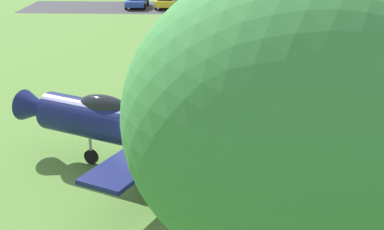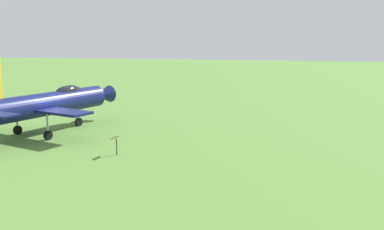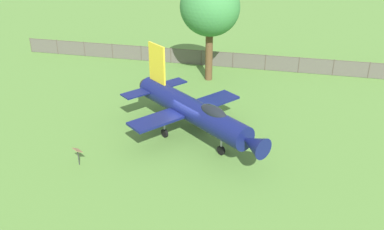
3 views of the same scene
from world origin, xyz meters
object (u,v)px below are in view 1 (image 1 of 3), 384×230
parked_car_white (200,1)px  parked_car_yellow (166,1)px  display_jet (146,129)px  parked_car_silver (235,1)px  info_plaque (261,106)px  parked_car_green (269,1)px  shade_tree (279,124)px  parked_car_blue (137,0)px

parked_car_white → parked_car_yellow: bearing=-91.0°
display_jet → parked_car_silver: 39.61m
parked_car_yellow → display_jet: bearing=-173.7°
info_plaque → parked_car_silver: parked_car_silver is taller
info_plaque → parked_car_green: (0.90, -33.50, -0.09)m
shade_tree → parked_car_green: bearing=-87.9°
parked_car_silver → parked_car_white: 3.78m
shade_tree → parked_car_yellow: 49.95m
shade_tree → parked_car_white: 49.81m
shade_tree → parked_car_silver: (5.44, -49.17, -5.62)m
info_plaque → parked_car_blue: parked_car_blue is taller
parked_car_yellow → parked_car_blue: parked_car_blue is taller
shade_tree → parked_car_green: shade_tree is taller
parked_car_green → shade_tree: bearing=-8.0°
parked_car_green → parked_car_blue: parked_car_blue is taller
shade_tree → parked_car_green: size_ratio=2.02×
display_jet → parked_car_green: size_ratio=2.69×
shade_tree → parked_car_silver: shade_tree is taller
shade_tree → parked_car_blue: 50.59m
parked_car_green → parked_car_white: parked_car_green is taller
parked_car_silver → parked_car_blue: (10.43, 1.46, 0.02)m
parked_car_yellow → parked_car_blue: (3.17, 0.26, 0.02)m
parked_car_white → parked_car_blue: size_ratio=0.97×
display_jet → parked_car_green: display_jet is taller
shade_tree → parked_car_yellow: (12.71, -47.98, -5.61)m
shade_tree → parked_car_blue: (15.87, -47.71, -5.60)m
parked_car_green → parked_car_silver: (3.63, 0.49, -0.02)m
parked_car_green → parked_car_blue: (14.07, 1.95, -0.00)m
display_jet → shade_tree: bearing=134.3°
info_plaque → parked_car_white: bearing=-75.7°
info_plaque → parked_car_silver: (4.53, -33.01, -0.11)m
shade_tree → parked_car_silver: 49.79m
info_plaque → parked_car_green: 33.51m
parked_car_silver → parked_car_white: size_ratio=1.06×
info_plaque → shade_tree: bearing=93.2°
parked_car_yellow → shade_tree: bearing=-170.5°
display_jet → parked_car_silver: size_ratio=2.51×
parked_car_blue → parked_car_white: bearing=90.4°
parked_car_green → parked_car_silver: 3.67m
parked_car_silver → parked_car_yellow: 7.36m
info_plaque → parked_car_white: (8.27, -32.47, -0.14)m
parked_car_white → display_jet: bearing=-5.2°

